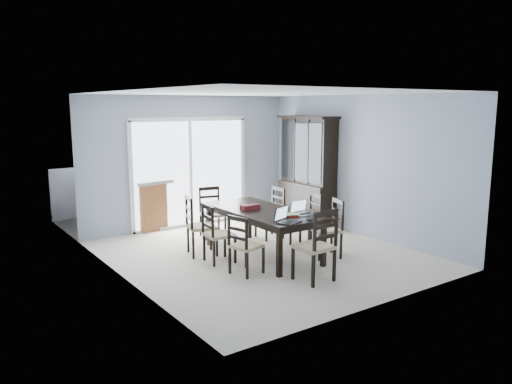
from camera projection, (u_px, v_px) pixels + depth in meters
floor at (262, 255)px, 8.15m from camera, size 5.00×5.00×0.00m
ceiling at (263, 93)px, 7.70m from camera, size 5.00×5.00×0.00m
back_wall at (190, 162)px, 9.94m from camera, size 4.50×0.02×2.60m
wall_left at (126, 190)px, 6.65m from camera, size 0.02×5.00×2.60m
wall_right at (361, 166)px, 9.19m from camera, size 0.02×5.00×2.60m
balcony at (170, 218)px, 10.98m from camera, size 4.50×2.00×0.10m
railing at (151, 186)px, 11.69m from camera, size 4.50×0.06×1.10m
dining_table at (262, 215)px, 8.03m from camera, size 1.00×2.20×0.75m
china_hutch at (308, 172)px, 10.11m from camera, size 0.50×1.38×2.20m
sliding_door at (190, 172)px, 9.96m from camera, size 2.52×0.05×2.18m
chair_left_near at (242, 239)px, 7.09m from camera, size 0.47×0.46×1.01m
chair_left_mid at (214, 227)px, 7.65m from camera, size 0.45×0.43×1.06m
chair_left_far at (196, 219)px, 8.04m from camera, size 0.54×0.53×1.14m
chair_right_near at (331, 222)px, 7.98m from camera, size 0.53×0.52×1.08m
chair_right_mid at (310, 214)px, 8.55m from camera, size 0.49×0.48×1.07m
chair_right_far at (274, 207)px, 9.15m from camera, size 0.44×0.42×1.08m
chair_end_near at (319, 238)px, 6.77m from camera, size 0.47×0.48×1.19m
chair_end_far at (211, 207)px, 9.22m from camera, size 0.47×0.48×1.06m
laptop_dark at (289, 219)px, 7.13m from camera, size 0.40×0.33×0.23m
laptop_silver at (304, 211)px, 7.66m from camera, size 0.32×0.22×0.22m
book_stack at (290, 215)px, 7.54m from camera, size 0.29×0.24×0.04m
cell_phone at (311, 220)px, 7.30m from camera, size 0.12×0.06×0.01m
game_box at (250, 207)px, 8.05m from camera, size 0.31×0.16×0.08m
hot_tub at (159, 197)px, 10.57m from camera, size 2.12×1.95×0.97m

